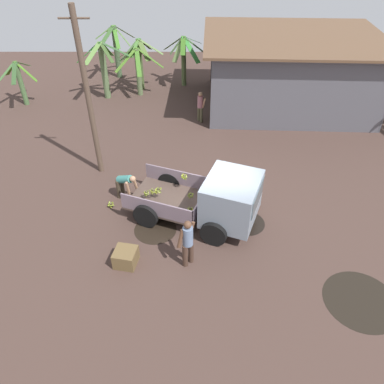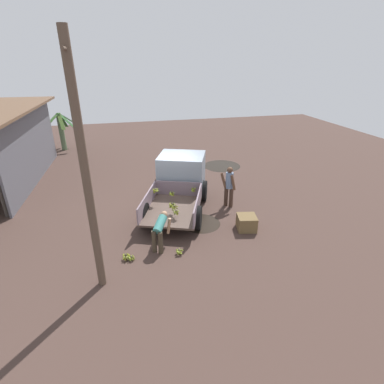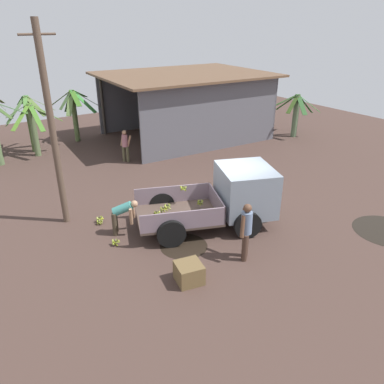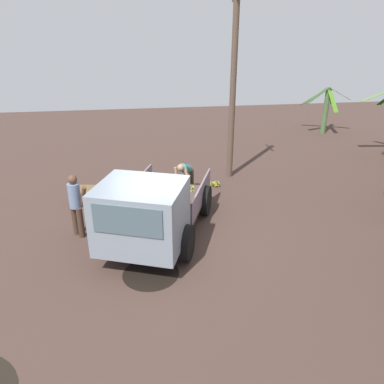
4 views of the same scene
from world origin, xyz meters
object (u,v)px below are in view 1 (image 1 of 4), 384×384
(banana_bunch_on_ground_0, at_px, (119,181))
(wooden_crate_0, at_px, (126,257))
(person_bystander_near_shed, at_px, (200,105))
(banana_bunch_on_ground_1, at_px, (121,178))
(person_foreground_visitor, at_px, (188,241))
(person_worker_loading, at_px, (125,183))
(cargo_truck, at_px, (220,200))
(banana_bunch_on_ground_2, at_px, (111,204))
(utility_pole, at_px, (88,97))

(banana_bunch_on_ground_0, height_order, wooden_crate_0, wooden_crate_0)
(person_bystander_near_shed, relative_size, banana_bunch_on_ground_0, 7.23)
(banana_bunch_on_ground_1, height_order, wooden_crate_0, wooden_crate_0)
(person_foreground_visitor, bearing_deg, person_worker_loading, -5.95)
(cargo_truck, distance_m, banana_bunch_on_ground_2, 4.13)
(banana_bunch_on_ground_0, xyz_separation_m, banana_bunch_on_ground_1, (0.08, 0.16, 0.02))
(banana_bunch_on_ground_0, distance_m, wooden_crate_0, 4.31)
(banana_bunch_on_ground_1, distance_m, banana_bunch_on_ground_2, 1.68)
(person_foreground_visitor, xyz_separation_m, banana_bunch_on_ground_0, (-2.80, 4.20, -0.87))
(utility_pole, bearing_deg, cargo_truck, -34.24)
(banana_bunch_on_ground_2, bearing_deg, wooden_crate_0, -70.78)
(utility_pole, xyz_separation_m, wooden_crate_0, (1.75, -5.06, -2.98))
(person_bystander_near_shed, distance_m, banana_bunch_on_ground_2, 7.60)
(wooden_crate_0, bearing_deg, banana_bunch_on_ground_2, 109.22)
(person_worker_loading, bearing_deg, banana_bunch_on_ground_1, 138.34)
(cargo_truck, height_order, banana_bunch_on_ground_2, cargo_truck)
(person_worker_loading, height_order, wooden_crate_0, person_worker_loading)
(banana_bunch_on_ground_0, bearing_deg, utility_pole, 135.42)
(person_worker_loading, relative_size, wooden_crate_0, 1.74)
(person_worker_loading, xyz_separation_m, banana_bunch_on_ground_1, (-0.37, 1.15, -0.61))
(banana_bunch_on_ground_1, bearing_deg, wooden_crate_0, -79.54)
(person_bystander_near_shed, xyz_separation_m, banana_bunch_on_ground_1, (-3.27, -5.08, -0.75))
(person_worker_loading, bearing_deg, utility_pole, 156.01)
(banana_bunch_on_ground_0, bearing_deg, person_worker_loading, -65.51)
(utility_pole, relative_size, banana_bunch_on_ground_2, 24.98)
(banana_bunch_on_ground_0, xyz_separation_m, banana_bunch_on_ground_2, (-0.06, -1.51, 0.03))
(person_foreground_visitor, relative_size, person_bystander_near_shed, 1.12)
(person_worker_loading, distance_m, person_bystander_near_shed, 6.87)
(utility_pole, xyz_separation_m, banana_bunch_on_ground_2, (0.81, -2.36, -3.13))
(banana_bunch_on_ground_2, bearing_deg, person_bystander_near_shed, 63.26)
(utility_pole, xyz_separation_m, banana_bunch_on_ground_0, (0.86, -0.85, -3.15))
(cargo_truck, bearing_deg, banana_bunch_on_ground_1, 167.16)
(banana_bunch_on_ground_1, bearing_deg, cargo_truck, -33.74)
(person_foreground_visitor, relative_size, banana_bunch_on_ground_0, 8.11)
(cargo_truck, height_order, person_worker_loading, cargo_truck)
(cargo_truck, distance_m, person_worker_loading, 3.71)
(cargo_truck, relative_size, person_bystander_near_shed, 3.11)
(person_bystander_near_shed, bearing_deg, wooden_crate_0, -139.60)
(person_foreground_visitor, relative_size, wooden_crate_0, 2.61)
(banana_bunch_on_ground_1, bearing_deg, person_worker_loading, -72.11)
(banana_bunch_on_ground_0, relative_size, banana_bunch_on_ground_1, 0.78)
(person_foreground_visitor, bearing_deg, wooden_crate_0, 48.21)
(wooden_crate_0, bearing_deg, person_worker_loading, 97.72)
(person_bystander_near_shed, relative_size, wooden_crate_0, 2.33)
(person_bystander_near_shed, distance_m, banana_bunch_on_ground_1, 6.09)
(utility_pole, xyz_separation_m, person_bystander_near_shed, (4.21, 4.39, -2.38))
(utility_pole, height_order, banana_bunch_on_ground_2, utility_pole)
(person_foreground_visitor, xyz_separation_m, banana_bunch_on_ground_2, (-2.86, 2.69, -0.85))
(cargo_truck, height_order, banana_bunch_on_ground_1, cargo_truck)
(utility_pole, distance_m, person_bystander_near_shed, 6.54)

